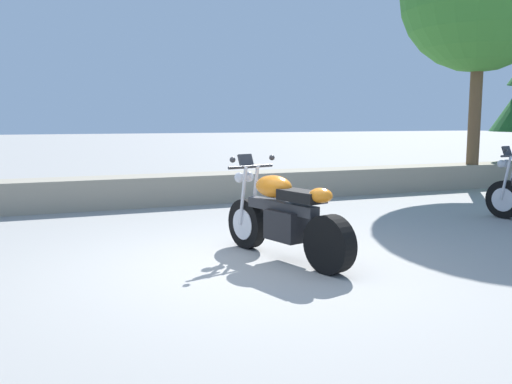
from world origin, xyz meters
name	(u,v)px	position (x,y,z in m)	size (l,w,h in m)	color
ground_plane	(235,268)	(0.00, 0.00, 0.00)	(120.00, 120.00, 0.00)	gray
stone_wall	(151,190)	(0.00, 4.80, 0.28)	(36.00, 0.80, 0.55)	gray
motorcycle_orange_centre	(283,218)	(0.65, 0.16, 0.49)	(0.89, 2.02, 1.18)	black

